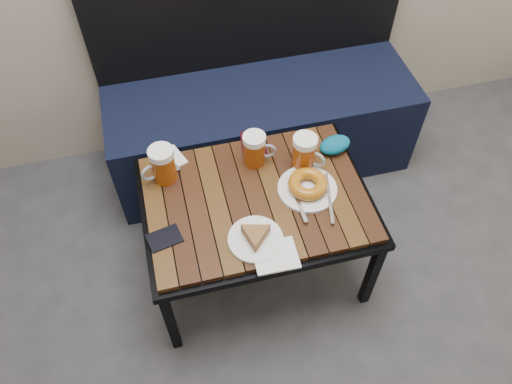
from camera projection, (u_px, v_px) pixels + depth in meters
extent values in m
cube|color=black|center=(261.00, 127.00, 2.39)|extent=(1.40, 0.50, 0.45)
cube|color=black|center=(249.00, 12.00, 2.15)|extent=(1.40, 0.05, 0.50)
cube|color=black|center=(170.00, 321.00, 1.80)|extent=(0.03, 0.03, 0.42)
cube|color=black|center=(372.00, 274.00, 1.92)|extent=(0.04, 0.03, 0.42)
cube|color=black|center=(152.00, 201.00, 2.14)|extent=(0.03, 0.04, 0.42)
cube|color=black|center=(324.00, 168.00, 2.25)|extent=(0.04, 0.04, 0.42)
cube|color=black|center=(256.00, 203.00, 1.85)|extent=(0.84, 0.62, 0.03)
cube|color=#33200B|center=(256.00, 199.00, 1.83)|extent=(0.80, 0.58, 0.02)
cylinder|color=#913C0B|center=(164.00, 167.00, 1.83)|extent=(0.11, 0.11, 0.12)
cylinder|color=white|center=(161.00, 153.00, 1.77)|extent=(0.09, 0.09, 0.03)
torus|color=#8C999E|center=(151.00, 173.00, 1.81)|extent=(0.08, 0.04, 0.08)
cylinder|color=#913C0B|center=(254.00, 152.00, 1.88)|extent=(0.09, 0.09, 0.11)
cylinder|color=white|center=(254.00, 139.00, 1.83)|extent=(0.09, 0.09, 0.03)
torus|color=#8C999E|center=(267.00, 151.00, 1.88)|extent=(0.07, 0.02, 0.07)
cylinder|color=#913C0B|center=(304.00, 155.00, 1.87)|extent=(0.12, 0.12, 0.12)
cylinder|color=white|center=(305.00, 141.00, 1.81)|extent=(0.09, 0.09, 0.03)
torus|color=#8C999E|center=(316.00, 159.00, 1.85)|extent=(0.06, 0.06, 0.07)
cylinder|color=white|center=(255.00, 239.00, 1.70)|extent=(0.19, 0.19, 0.01)
cylinder|color=white|center=(307.00, 189.00, 1.83)|extent=(0.22, 0.22, 0.01)
torus|color=#8F4F0D|center=(308.00, 184.00, 1.81)|extent=(0.15, 0.15, 0.05)
cube|color=#A5A8AD|center=(329.00, 197.00, 1.80)|extent=(0.06, 0.23, 0.00)
cube|color=#A5A8AD|center=(299.00, 204.00, 1.78)|extent=(0.02, 0.17, 0.00)
cube|color=white|center=(168.00, 160.00, 1.93)|extent=(0.15, 0.15, 0.01)
cube|color=#A5A8AD|center=(168.00, 159.00, 1.92)|extent=(0.08, 0.14, 0.00)
cube|color=white|center=(275.00, 256.00, 1.66)|extent=(0.15, 0.13, 0.01)
cube|color=black|center=(165.00, 238.00, 1.71)|extent=(0.13, 0.10, 0.01)
cube|color=black|center=(254.00, 143.00, 1.98)|extent=(0.11, 0.15, 0.01)
ellipsoid|color=#054C7D|center=(335.00, 145.00, 1.94)|extent=(0.15, 0.12, 0.06)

